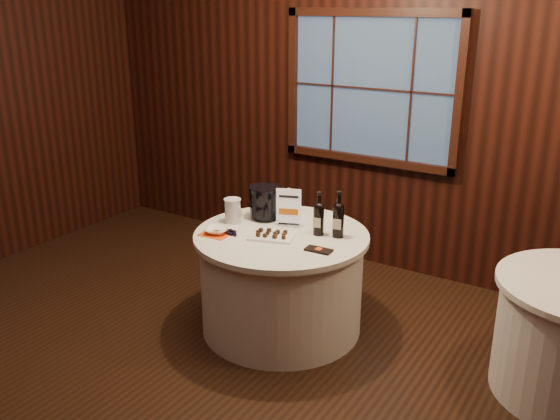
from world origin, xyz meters
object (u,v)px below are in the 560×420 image
Objects in this scene: port_bottle_left at (319,216)px; chocolate_box at (319,250)px; main_table at (281,281)px; grape_bunch at (233,232)px; ice_bucket at (265,202)px; cracker_bowl at (217,230)px; glass_pitcher at (233,210)px; sign_stand at (288,213)px; port_bottle_right at (338,217)px; chocolate_plate at (272,235)px.

port_bottle_left reaches higher than chocolate_box.
main_table is 8.03× the size of grape_bunch.
main_table is at bearing -35.76° from ice_bucket.
chocolate_box is at bearing -19.86° from main_table.
main_table is 0.57m from chocolate_box.
chocolate_box is (0.15, -0.26, -0.13)m from port_bottle_left.
cracker_bowl is at bearing -156.81° from grape_bunch.
cracker_bowl is (0.04, -0.25, -0.07)m from glass_pitcher.
grape_bunch is 0.12m from cracker_bowl.
chocolate_box is (0.39, -0.14, 0.39)m from main_table.
grape_bunch is (-0.01, -0.41, -0.12)m from ice_bucket.
sign_stand is at bearing 141.06° from chocolate_box.
cracker_bowl is at bearing -166.13° from port_bottle_right.
port_bottle_left is 0.75m from cracker_bowl.
sign_stand reaches higher than chocolate_box.
port_bottle_left is 1.97× the size of cracker_bowl.
cracker_bowl is (-0.78, -0.11, 0.02)m from chocolate_box.
chocolate_plate reaches higher than cracker_bowl.
sign_stand is 1.62× the size of glass_pitcher.
grape_bunch is at bearing -156.69° from port_bottle_left.
port_bottle_right reaches higher than grape_bunch.
chocolate_box is 1.11× the size of cracker_bowl.
sign_stand is 0.43m from glass_pitcher.
glass_pitcher is (-0.82, 0.14, 0.09)m from chocolate_box.
sign_stand reaches higher than grape_bunch.
grape_bunch is at bearing -165.33° from port_bottle_right.
port_bottle_left is (0.28, -0.04, 0.04)m from sign_stand.
chocolate_plate reaches higher than grape_bunch.
chocolate_plate is (0.03, -0.27, -0.08)m from sign_stand.
chocolate_plate is at bearing 19.94° from grape_bunch.
port_bottle_right is (0.38, 0.16, 0.53)m from main_table.
sign_stand is at bearing 95.69° from chocolate_plate.
ice_bucket reaches higher than chocolate_box.
port_bottle_right is (0.14, 0.04, 0.01)m from port_bottle_left.
grape_bunch is at bearing -44.32° from glass_pitcher.
port_bottle_right is 0.89m from cracker_bowl.
chocolate_box is (0.01, -0.30, -0.14)m from port_bottle_right.
chocolate_plate reaches higher than main_table.
glass_pitcher is at bearing 126.24° from grape_bunch.
port_bottle_right reaches higher than ice_bucket.
main_table is 3.50× the size of chocolate_plate.
sign_stand is at bearing 104.07° from main_table.
chocolate_box is at bearing -4.58° from chocolate_plate.
port_bottle_right is at bearing 23.40° from main_table.
cracker_bowl is at bearing -104.70° from ice_bucket.
ice_bucket is at bearing 162.71° from port_bottle_left.
port_bottle_left is 0.14m from port_bottle_right.
ice_bucket is (-0.65, 0.04, -0.01)m from port_bottle_right.
chocolate_box is 1.15× the size of grape_bunch.
port_bottle_left is 0.69m from glass_pitcher.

